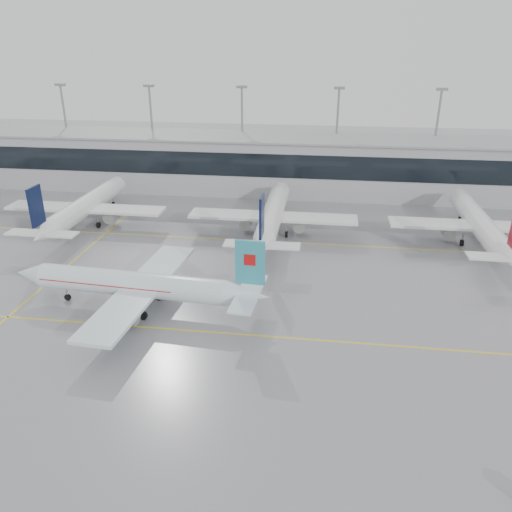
# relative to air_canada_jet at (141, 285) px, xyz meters

# --- Properties ---
(ground) EXTENTS (320.00, 320.00, 0.00)m
(ground) POSITION_rel_air_canada_jet_xyz_m (13.82, -4.42, -3.35)
(ground) COLOR gray
(ground) RESTS_ON ground
(taxi_line_main) EXTENTS (120.00, 0.25, 0.01)m
(taxi_line_main) POSITION_rel_air_canada_jet_xyz_m (13.82, -4.42, -3.35)
(taxi_line_main) COLOR yellow
(taxi_line_main) RESTS_ON ground
(taxi_line_north) EXTENTS (120.00, 0.25, 0.01)m
(taxi_line_north) POSITION_rel_air_canada_jet_xyz_m (13.82, 25.58, -3.35)
(taxi_line_north) COLOR yellow
(taxi_line_north) RESTS_ON ground
(taxi_line_cross) EXTENTS (0.25, 60.00, 0.01)m
(taxi_line_cross) POSITION_rel_air_canada_jet_xyz_m (-16.18, 10.58, -3.35)
(taxi_line_cross) COLOR yellow
(taxi_line_cross) RESTS_ON ground
(terminal) EXTENTS (180.00, 15.00, 12.00)m
(terminal) POSITION_rel_air_canada_jet_xyz_m (13.82, 57.58, 2.65)
(terminal) COLOR #A1A1A5
(terminal) RESTS_ON ground
(terminal_glass) EXTENTS (180.00, 0.20, 5.00)m
(terminal_glass) POSITION_rel_air_canada_jet_xyz_m (13.82, 50.03, 4.15)
(terminal_glass) COLOR black
(terminal_glass) RESTS_ON ground
(terminal_roof) EXTENTS (182.00, 16.00, 0.40)m
(terminal_roof) POSITION_rel_air_canada_jet_xyz_m (13.82, 57.58, 8.85)
(terminal_roof) COLOR gray
(terminal_roof) RESTS_ON ground
(light_masts) EXTENTS (156.40, 1.00, 22.60)m
(light_masts) POSITION_rel_air_canada_jet_xyz_m (13.82, 63.58, 9.99)
(light_masts) COLOR gray
(light_masts) RESTS_ON ground
(air_canada_jet) EXTENTS (34.64, 27.25, 10.66)m
(air_canada_jet) POSITION_rel_air_canada_jet_xyz_m (0.00, 0.00, 0.00)
(air_canada_jet) COLOR silver
(air_canada_jet) RESTS_ON ground
(parked_jet_b) EXTENTS (29.64, 36.96, 11.72)m
(parked_jet_b) POSITION_rel_air_canada_jet_xyz_m (-21.18, 29.27, 0.36)
(parked_jet_b) COLOR white
(parked_jet_b) RESTS_ON ground
(parked_jet_c) EXTENTS (29.64, 36.96, 11.72)m
(parked_jet_c) POSITION_rel_air_canada_jet_xyz_m (13.82, 29.27, 0.36)
(parked_jet_c) COLOR white
(parked_jet_c) RESTS_ON ground
(parked_jet_d) EXTENTS (29.64, 36.96, 11.72)m
(parked_jet_d) POSITION_rel_air_canada_jet_xyz_m (48.82, 29.27, 0.36)
(parked_jet_d) COLOR white
(parked_jet_d) RESTS_ON ground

